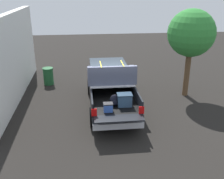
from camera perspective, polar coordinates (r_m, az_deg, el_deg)
ground_plane at (r=12.55m, az=-0.30°, el=-3.67°), size 40.00×40.00×0.00m
pickup_truck at (r=12.49m, az=-0.46°, el=0.94°), size 6.05×2.08×2.23m
building_facade at (r=13.74m, az=-20.61°, el=6.43°), size 9.42×0.36×4.17m
tree_background at (r=13.50m, az=16.76°, el=11.48°), size 2.29×2.29×4.37m
trash_can at (r=15.61m, az=-13.59°, el=2.84°), size 0.60×0.60×0.98m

